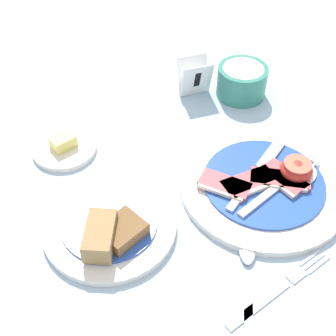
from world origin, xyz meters
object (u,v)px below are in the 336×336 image
at_px(breakfast_plate, 266,183).
at_px(teaspoon_by_saucer, 248,261).
at_px(butter_dish, 64,147).
at_px(bread_plate, 110,227).
at_px(number_card, 195,77).
at_px(fork_on_cloth, 278,289).
at_px(sugar_cup, 242,81).

xyz_separation_m(breakfast_plate, teaspoon_by_saucer, (-0.11, -0.11, -0.01)).
bearing_deg(butter_dish, breakfast_plate, -41.09).
relative_size(bread_plate, teaspoon_by_saucer, 1.15).
xyz_separation_m(butter_dish, number_card, (0.28, 0.05, 0.03)).
bearing_deg(breakfast_plate, butter_dish, 138.91).
height_order(butter_dish, number_card, number_card).
distance_m(number_card, teaspoon_by_saucer, 0.40).
height_order(bread_plate, fork_on_cloth, bread_plate).
height_order(sugar_cup, fork_on_cloth, sugar_cup).
bearing_deg(teaspoon_by_saucer, butter_dish, 57.50).
height_order(teaspoon_by_saucer, fork_on_cloth, teaspoon_by_saucer).
bearing_deg(number_card, butter_dish, -162.21).
xyz_separation_m(number_card, teaspoon_by_saucer, (-0.13, -0.38, -0.03)).
height_order(breakfast_plate, teaspoon_by_saucer, breakfast_plate).
bearing_deg(teaspoon_by_saucer, bread_plate, 80.64).
relative_size(bread_plate, number_card, 2.69).
distance_m(sugar_cup, teaspoon_by_saucer, 0.40).
height_order(bread_plate, butter_dish, bread_plate).
distance_m(breakfast_plate, bread_plate, 0.26).
distance_m(breakfast_plate, teaspoon_by_saucer, 0.15).
distance_m(breakfast_plate, sugar_cup, 0.25).
relative_size(sugar_cup, butter_dish, 0.87).
distance_m(number_card, fork_on_cloth, 0.45).
xyz_separation_m(butter_dish, teaspoon_by_saucer, (0.16, -0.34, -0.00)).
distance_m(butter_dish, fork_on_cloth, 0.42).
bearing_deg(fork_on_cloth, breakfast_plate, 49.48).
xyz_separation_m(butter_dish, fork_on_cloth, (0.17, -0.39, -0.01)).
distance_m(sugar_cup, fork_on_cloth, 0.44).
relative_size(bread_plate, sugar_cup, 2.06).
height_order(sugar_cup, number_card, number_card).
xyz_separation_m(bread_plate, fork_on_cloth, (0.16, -0.19, -0.01)).
bearing_deg(breakfast_plate, bread_plate, 173.67).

